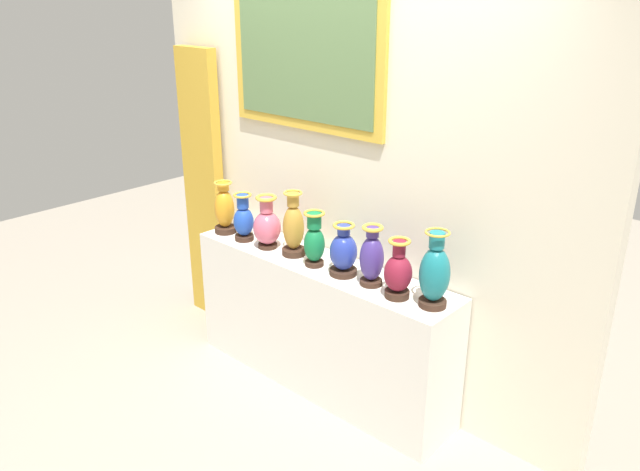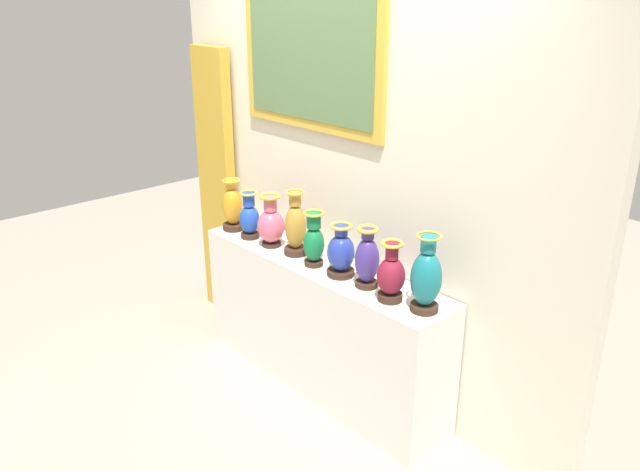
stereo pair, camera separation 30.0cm
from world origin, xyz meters
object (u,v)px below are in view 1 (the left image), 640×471
vase_indigo (372,257)px  vase_teal (435,274)px  vase_amber (225,210)px  vase_emerald (314,241)px  vase_rose (267,225)px  vase_burgundy (398,273)px  vase_cobalt (343,252)px  vase_ochre (293,228)px  vase_sapphire (244,220)px

vase_indigo → vase_teal: bearing=2.1°
vase_amber → vase_indigo: bearing=1.3°
vase_emerald → vase_teal: size_ratio=0.81×
vase_rose → vase_emerald: size_ratio=1.02×
vase_burgundy → vase_emerald: bearing=179.5°
vase_burgundy → vase_cobalt: bearing=176.5°
vase_ochre → vase_teal: 1.00m
vase_rose → vase_cobalt: 0.61m
vase_amber → vase_teal: bearing=1.5°
vase_cobalt → vase_burgundy: 0.40m
vase_ochre → vase_burgundy: bearing=-2.7°
vase_indigo → vase_teal: size_ratio=0.84×
vase_rose → vase_ochre: bearing=8.6°
vase_amber → vase_cobalt: vase_amber is taller
vase_amber → vase_rose: bearing=1.0°
vase_burgundy → vase_rose: bearing=179.6°
vase_cobalt → vase_ochre: bearing=178.1°
vase_cobalt → vase_indigo: (0.20, 0.00, 0.03)m
vase_teal → vase_sapphire: bearing=-178.1°
vase_ochre → vase_indigo: size_ratio=1.16×
vase_sapphire → vase_ochre: (0.41, 0.04, 0.04)m
vase_teal → vase_rose: bearing=-178.4°
vase_emerald → vase_burgundy: (0.60, -0.01, -0.01)m
vase_amber → vase_burgundy: (1.41, -0.00, -0.02)m
vase_ochre → vase_emerald: (0.20, -0.03, -0.02)m
vase_amber → vase_rose: vase_amber is taller
vase_rose → vase_burgundy: 1.01m
vase_amber → vase_sapphire: vase_amber is taller
vase_ochre → vase_rose: bearing=-171.4°
vase_amber → vase_burgundy: bearing=-0.0°
vase_cobalt → vase_indigo: bearing=0.9°
vase_rose → vase_cobalt: bearing=1.6°
vase_rose → vase_teal: vase_teal is taller
vase_ochre → vase_cobalt: (0.41, -0.01, -0.04)m
vase_amber → vase_ochre: vase_ochre is taller
vase_sapphire → vase_emerald: size_ratio=0.94×
vase_emerald → vase_rose: bearing=179.7°
vase_sapphire → vase_emerald: 0.61m
vase_burgundy → vase_teal: size_ratio=0.80×
vase_rose → vase_emerald: (0.41, -0.00, 0.01)m
vase_ochre → vase_burgundy: (0.81, -0.04, -0.03)m
vase_rose → vase_indigo: vase_indigo is taller
vase_emerald → vase_cobalt: 0.21m
vase_sapphire → vase_cobalt: (0.82, 0.03, -0.00)m
vase_amber → vase_emerald: (0.81, 0.00, -0.00)m
vase_rose → vase_cobalt: vase_rose is taller
vase_sapphire → vase_burgundy: 1.22m
vase_amber → vase_burgundy: size_ratio=1.07×
vase_cobalt → vase_teal: size_ratio=0.75×
vase_rose → vase_emerald: bearing=-0.3°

